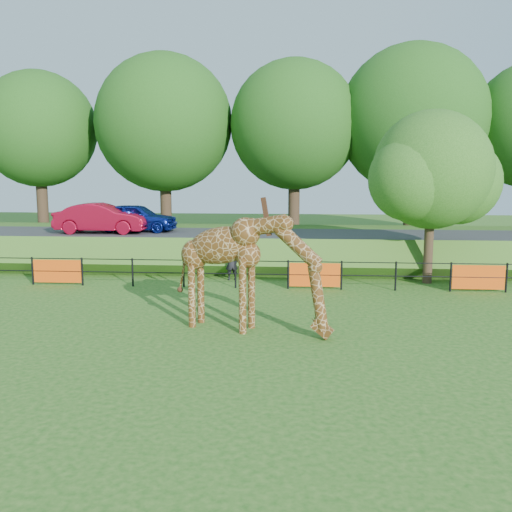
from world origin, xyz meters
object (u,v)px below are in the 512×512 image
Objects in this scene: car_blue at (136,217)px; car_red at (102,218)px; giraffe at (252,273)px; tree_east at (434,175)px; visitor at (232,263)px.

car_red reaches higher than car_blue.
car_blue is at bearing 137.71° from giraffe.
giraffe is at bearing -131.04° from tree_east.
giraffe is 14.12m from car_blue.
giraffe is 14.14m from car_red.
car_red is 8.08m from visitor.
car_blue is at bearing -59.35° from car_red.
visitor is (6.83, -4.07, -1.42)m from car_red.
car_blue is 1.68m from car_red.
tree_east is (14.77, -4.00, 2.14)m from car_red.
tree_east reaches higher than car_red.
visitor is at bearing 119.85° from giraffe.
visitor is at bearing -179.55° from tree_east.
car_blue is 0.61× the size of tree_east.
tree_east is (6.47, 7.43, 2.62)m from giraffe.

